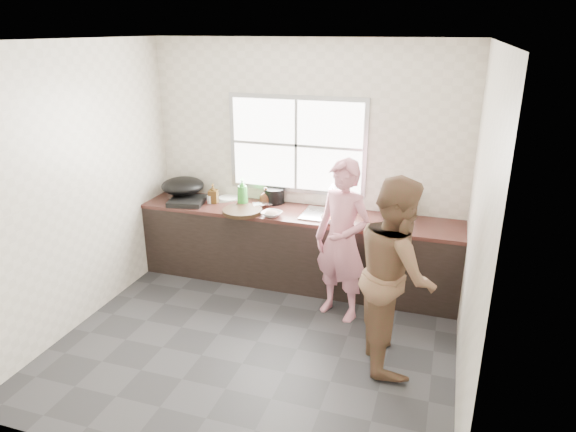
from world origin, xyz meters
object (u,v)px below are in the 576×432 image
(bottle_green, at_px, (242,192))
(dish_rack, at_px, (398,203))
(glass_jar, at_px, (210,199))
(person_side, at_px, (395,273))
(bowl_mince, at_px, (272,214))
(pot_lid_right, at_px, (222,200))
(pot_lid_left, at_px, (185,199))
(wok, at_px, (183,186))
(bottle_brown_tall, at_px, (213,194))
(bowl_crabs, at_px, (331,220))
(burner, at_px, (187,201))
(plate_food, at_px, (229,198))
(bottle_brown_short, at_px, (266,196))
(bowl_held, at_px, (332,220))
(cutting_board, at_px, (242,211))
(woman, at_px, (342,246))
(black_pot, at_px, (274,196))

(bottle_green, xyz_separation_m, dish_rack, (1.73, 0.22, -0.02))
(glass_jar, bearing_deg, person_side, -26.66)
(bowl_mince, bearing_deg, pot_lid_right, 155.78)
(pot_lid_left, distance_m, pot_lid_right, 0.45)
(bowl_mince, height_order, wok, wok)
(bottle_brown_tall, bearing_deg, bowl_crabs, -7.77)
(dish_rack, bearing_deg, glass_jar, 172.13)
(burner, relative_size, wok, 0.77)
(plate_food, height_order, wok, wok)
(bowl_mince, distance_m, bowl_crabs, 0.66)
(plate_food, height_order, bottle_green, bottle_green)
(dish_rack, bearing_deg, bottle_green, 172.79)
(bottle_brown_short, bearing_deg, bowl_held, -22.93)
(wok, relative_size, dish_rack, 1.34)
(person_side, distance_m, bowl_crabs, 1.25)
(bottle_green, bearing_deg, bottle_brown_tall, 179.91)
(bowl_held, xyz_separation_m, burner, (-1.76, 0.10, -0.00))
(bowl_held, bearing_deg, cutting_board, -179.56)
(bowl_crabs, bearing_deg, person_side, -51.01)
(bowl_mince, xyz_separation_m, bowl_crabs, (0.66, 0.02, 0.00))
(plate_food, relative_size, bottle_green, 0.75)
(woman, xyz_separation_m, black_pot, (-0.99, 0.78, 0.18))
(burner, distance_m, pot_lid_right, 0.41)
(woman, height_order, bowl_mince, woman)
(woman, relative_size, bottle_green, 4.63)
(bottle_green, bearing_deg, wok, 176.59)
(cutting_board, xyz_separation_m, bottle_brown_tall, (-0.46, 0.22, 0.08))
(pot_lid_right, bearing_deg, dish_rack, 2.93)
(pot_lid_right, bearing_deg, bottle_brown_short, 4.52)
(cutting_board, xyz_separation_m, dish_rack, (1.64, 0.44, 0.12))
(woman, height_order, pot_lid_left, woman)
(bowl_mince, bearing_deg, bottle_brown_short, 118.45)
(dish_rack, relative_size, pot_lid_right, 1.49)
(bottle_brown_tall, relative_size, burner, 0.54)
(bottle_brown_tall, xyz_separation_m, dish_rack, (2.10, 0.22, 0.04))
(bottle_brown_short, distance_m, dish_rack, 1.50)
(woman, distance_m, bottle_green, 1.43)
(cutting_board, relative_size, wok, 0.87)
(cutting_board, xyz_separation_m, pot_lid_right, (-0.40, 0.34, -0.02))
(pot_lid_left, bearing_deg, dish_rack, 4.57)
(bottle_brown_short, relative_size, dish_rack, 0.48)
(bottle_green, height_order, dish_rack, bottle_green)
(person_side, height_order, bowl_mince, person_side)
(bowl_held, bearing_deg, black_pot, 151.55)
(person_side, height_order, bowl_held, person_side)
(cutting_board, relative_size, bottle_brown_tall, 2.10)
(cutting_board, height_order, pot_lid_right, cutting_board)
(glass_jar, bearing_deg, pot_lid_right, 58.95)
(bowl_crabs, xyz_separation_m, pot_lid_right, (-1.41, 0.31, -0.02))
(glass_jar, height_order, wok, wok)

